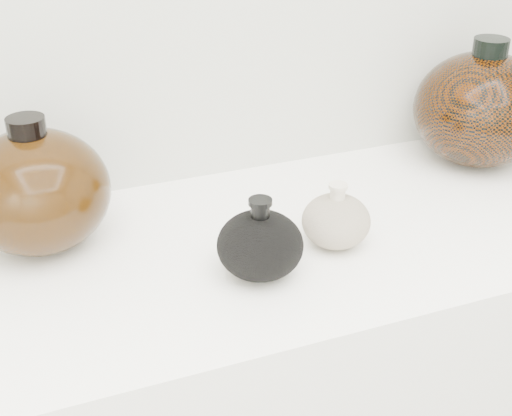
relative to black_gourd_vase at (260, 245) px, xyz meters
name	(u,v)px	position (x,y,z in m)	size (l,w,h in m)	color
black_gourd_vase	(260,245)	(0.00, 0.00, 0.00)	(0.12, 0.12, 0.12)	black
cream_gourd_vase	(336,221)	(0.14, 0.03, -0.01)	(0.12, 0.12, 0.10)	beige
left_round_pot	(37,191)	(-0.27, 0.19, 0.04)	(0.27, 0.27, 0.21)	black
right_round_pot	(481,109)	(0.52, 0.21, 0.06)	(0.28, 0.28, 0.23)	black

